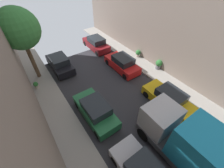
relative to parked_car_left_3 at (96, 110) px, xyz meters
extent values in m
cylinder|color=black|center=(-0.78, -3.57, -0.40)|extent=(0.22, 0.64, 0.64)
cylinder|color=black|center=(0.78, -3.57, -0.40)|extent=(0.22, 0.64, 0.64)
cube|color=#1E6638|center=(0.00, 0.04, -0.17)|extent=(1.76, 4.20, 0.76)
cube|color=#1E2328|center=(0.00, -0.11, 0.53)|extent=(1.56, 2.10, 0.64)
cylinder|color=black|center=(-0.78, 1.59, -0.40)|extent=(0.22, 0.64, 0.64)
cylinder|color=black|center=(0.78, 1.59, -0.40)|extent=(0.22, 0.64, 0.64)
cylinder|color=black|center=(-0.78, -1.51, -0.40)|extent=(0.22, 0.64, 0.64)
cylinder|color=black|center=(0.78, -1.51, -0.40)|extent=(0.22, 0.64, 0.64)
cube|color=black|center=(0.00, 7.51, -0.17)|extent=(1.76, 4.20, 0.76)
cube|color=#1E2328|center=(0.00, 7.36, 0.53)|extent=(1.56, 2.10, 0.64)
cylinder|color=black|center=(-0.78, 9.06, -0.40)|extent=(0.22, 0.64, 0.64)
cylinder|color=black|center=(0.78, 9.06, -0.40)|extent=(0.22, 0.64, 0.64)
cylinder|color=black|center=(-0.78, 5.96, -0.40)|extent=(0.22, 0.64, 0.64)
cylinder|color=black|center=(0.78, 5.96, -0.40)|extent=(0.22, 0.64, 0.64)
cube|color=gold|center=(5.40, -2.34, -0.17)|extent=(1.76, 4.20, 0.76)
cube|color=#1E2328|center=(5.40, -2.49, 0.53)|extent=(1.56, 2.10, 0.64)
cylinder|color=black|center=(4.62, -0.79, -0.40)|extent=(0.22, 0.64, 0.64)
cylinder|color=black|center=(6.18, -0.79, -0.40)|extent=(0.22, 0.64, 0.64)
cylinder|color=black|center=(4.62, -3.89, -0.40)|extent=(0.22, 0.64, 0.64)
cylinder|color=black|center=(6.18, -3.89, -0.40)|extent=(0.22, 0.64, 0.64)
cube|color=red|center=(5.40, 3.69, -0.17)|extent=(1.76, 4.20, 0.76)
cube|color=#1E2328|center=(5.40, 3.54, 0.53)|extent=(1.56, 2.10, 0.64)
cylinder|color=black|center=(4.62, 5.24, -0.40)|extent=(0.22, 0.64, 0.64)
cylinder|color=black|center=(6.18, 5.24, -0.40)|extent=(0.22, 0.64, 0.64)
cylinder|color=black|center=(4.62, 2.14, -0.40)|extent=(0.22, 0.64, 0.64)
cylinder|color=black|center=(6.18, 2.14, -0.40)|extent=(0.22, 0.64, 0.64)
cube|color=maroon|center=(5.40, 9.09, -0.17)|extent=(1.76, 4.20, 0.76)
cube|color=#1E2328|center=(5.40, 8.94, 0.53)|extent=(1.56, 2.10, 0.64)
cylinder|color=black|center=(4.62, 10.64, -0.40)|extent=(0.22, 0.64, 0.64)
cylinder|color=black|center=(6.18, 10.64, -0.40)|extent=(0.22, 0.64, 0.64)
cylinder|color=black|center=(4.62, 7.54, -0.40)|extent=(0.22, 0.64, 0.64)
cylinder|color=black|center=(6.18, 7.54, -0.40)|extent=(0.22, 0.64, 0.64)
cube|color=#4C4C51|center=(2.70, -5.96, 0.01)|extent=(2.20, 6.60, 0.50)
cube|color=#B7B7BC|center=(2.70, -3.56, 1.11)|extent=(2.10, 1.80, 1.70)
cube|color=#1E8CB7|center=(2.70, -6.96, 1.46)|extent=(2.24, 4.20, 2.40)
cylinder|color=black|center=(1.72, -3.36, -0.24)|extent=(0.30, 0.96, 0.96)
cylinder|color=black|center=(3.68, -3.36, -0.24)|extent=(0.30, 0.96, 0.96)
cylinder|color=brown|center=(-2.30, 7.41, 1.21)|extent=(0.36, 0.36, 3.57)
sphere|color=#38843D|center=(-2.30, 7.41, 4.24)|extent=(3.31, 3.31, 3.31)
cylinder|color=slate|center=(8.49, 1.35, -0.35)|extent=(0.52, 0.52, 0.43)
sphere|color=#2D7233|center=(8.49, 1.35, 0.13)|extent=(0.68, 0.68, 0.68)
cylinder|color=#B2A899|center=(-2.92, 5.73, -0.42)|extent=(0.35, 0.35, 0.30)
sphere|color=#2D7233|center=(-2.92, 5.73, -0.10)|extent=(0.42, 0.42, 0.42)
cylinder|color=#B2A899|center=(8.35, 4.37, -0.41)|extent=(0.38, 0.38, 0.32)
sphere|color=#2D7233|center=(8.35, 4.37, -0.02)|extent=(0.59, 0.59, 0.59)
camera|label=1|loc=(-2.74, -6.02, 8.75)|focal=23.03mm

